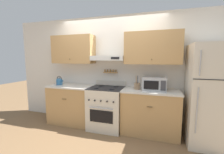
# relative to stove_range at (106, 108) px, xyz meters

# --- Properties ---
(ground_plane) EXTENTS (16.00, 16.00, 0.00)m
(ground_plane) POSITION_rel_stove_range_xyz_m (0.00, -0.29, -0.47)
(ground_plane) COLOR brown
(wall_back) EXTENTS (5.20, 0.46, 2.55)m
(wall_back) POSITION_rel_stove_range_xyz_m (0.02, 0.31, 0.97)
(wall_back) COLOR silver
(wall_back) RESTS_ON ground_plane
(counter_left) EXTENTS (1.06, 0.64, 0.92)m
(counter_left) POSITION_rel_stove_range_xyz_m (-0.90, 0.03, -0.01)
(counter_left) COLOR tan
(counter_left) RESTS_ON ground_plane
(counter_right) EXTENTS (1.17, 0.64, 0.92)m
(counter_right) POSITION_rel_stove_range_xyz_m (0.95, 0.03, -0.01)
(counter_right) COLOR tan
(counter_right) RESTS_ON ground_plane
(stove_range) EXTENTS (0.74, 0.69, 1.03)m
(stove_range) POSITION_rel_stove_range_xyz_m (0.00, 0.00, 0.00)
(stove_range) COLOR beige
(stove_range) RESTS_ON ground_plane
(refrigerator) EXTENTS (0.73, 0.79, 1.82)m
(refrigerator) POSITION_rel_stove_range_xyz_m (1.98, -0.05, 0.44)
(refrigerator) COLOR beige
(refrigerator) RESTS_ON ground_plane
(tea_kettle) EXTENTS (0.19, 0.15, 0.22)m
(tea_kettle) POSITION_rel_stove_range_xyz_m (-1.25, 0.04, 0.54)
(tea_kettle) COLOR teal
(tea_kettle) RESTS_ON counter_left
(microwave) EXTENTS (0.47, 0.36, 0.26)m
(microwave) POSITION_rel_stove_range_xyz_m (1.02, 0.06, 0.58)
(microwave) COLOR #ADAFB5
(microwave) RESTS_ON counter_right
(utensil_crock) EXTENTS (0.13, 0.13, 0.29)m
(utensil_crock) POSITION_rel_stove_range_xyz_m (0.67, 0.04, 0.53)
(utensil_crock) COLOR #8E7051
(utensil_crock) RESTS_ON counter_right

